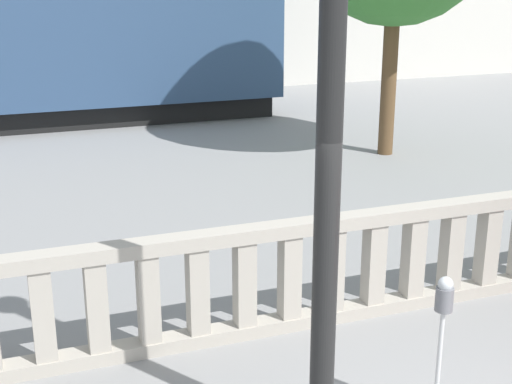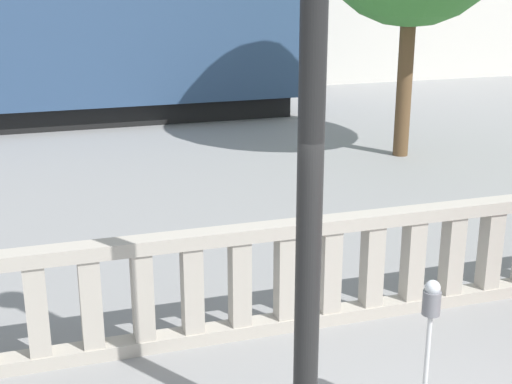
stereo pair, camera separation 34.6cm
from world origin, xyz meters
The scene contains 3 objects.
balustrade centered at (0.00, 3.18, 0.60)m, with size 17.47×0.24×1.19m.
lamppost centered at (-1.01, 1.30, 2.72)m, with size 0.42×0.42×5.15m.
parking_meter centered at (0.01, 1.23, 1.04)m, with size 0.15×0.15×1.33m.
Camera 1 is at (-3.18, -3.10, 3.65)m, focal length 50.00 mm.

